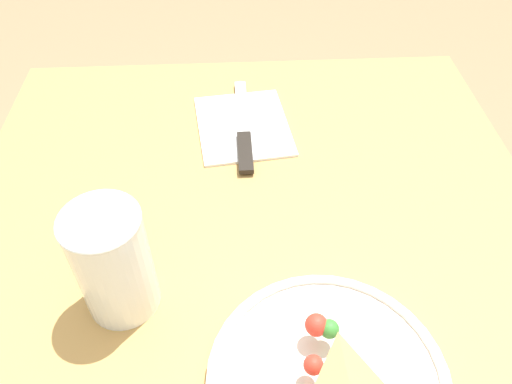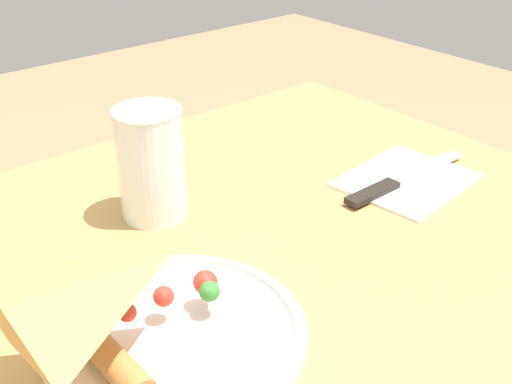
% 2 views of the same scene
% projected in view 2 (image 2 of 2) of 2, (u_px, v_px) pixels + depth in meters
% --- Properties ---
extents(plate_pizza, '(0.22, 0.22, 0.05)m').
position_uv_depth(plate_pizza, '(172.00, 333.00, 0.53)').
color(plate_pizza, silver).
rests_on(plate_pizza, dining_table).
extents(milk_glass, '(0.08, 0.08, 0.13)m').
position_uv_depth(milk_glass, '(151.00, 169.00, 0.71)').
color(milk_glass, white).
rests_on(milk_glass, dining_table).
extents(napkin_folded, '(0.17, 0.15, 0.00)m').
position_uv_depth(napkin_folded, '(407.00, 180.00, 0.80)').
color(napkin_folded, white).
rests_on(napkin_folded, dining_table).
extents(butter_knife, '(0.21, 0.02, 0.01)m').
position_uv_depth(butter_knife, '(401.00, 179.00, 0.79)').
color(butter_knife, black).
rests_on(butter_knife, napkin_folded).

